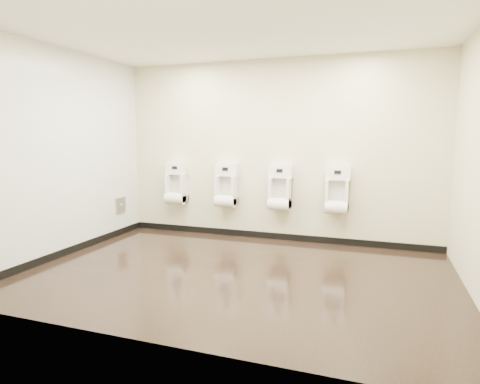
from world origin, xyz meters
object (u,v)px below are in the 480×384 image
object	(u,v)px
urinal_1	(226,188)
urinal_3	(337,193)
urinal_0	(177,186)
urinal_2	(280,191)
access_panel	(120,205)

from	to	relation	value
urinal_1	urinal_3	world-z (taller)	same
urinal_0	urinal_2	bearing A→B (deg)	0.00
access_panel	urinal_1	world-z (taller)	urinal_1
urinal_3	urinal_1	bearing A→B (deg)	180.00
access_panel	urinal_2	xyz separation A→B (m)	(2.61, 0.43, 0.30)
access_panel	urinal_3	xyz separation A→B (m)	(3.47, 0.43, 0.30)
urinal_0	urinal_1	distance (m)	0.90
urinal_0	urinal_2	xyz separation A→B (m)	(1.78, 0.00, 0.00)
urinal_2	urinal_3	size ratio (longest dim) A/B	1.00
urinal_2	urinal_0	bearing A→B (deg)	180.00
urinal_2	urinal_3	xyz separation A→B (m)	(0.86, 0.00, 0.00)
access_panel	urinal_3	bearing A→B (deg)	7.02
access_panel	urinal_3	world-z (taller)	urinal_3
urinal_2	urinal_3	distance (m)	0.86
access_panel	urinal_0	xyz separation A→B (m)	(0.82, 0.43, 0.30)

